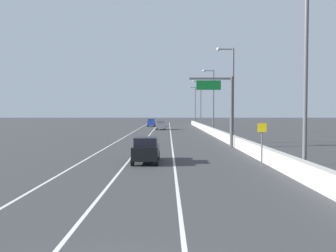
{
  "coord_description": "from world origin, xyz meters",
  "views": [
    {
      "loc": [
        1.05,
        -6.71,
        3.78
      ],
      "look_at": [
        1.14,
        48.53,
        1.57
      ],
      "focal_mm": 37.86,
      "sensor_mm": 36.0,
      "label": 1
    }
  ],
  "objects_px": {
    "overhead_sign_gantry": "(224,103)",
    "lamp_post_right_fifth": "(194,103)",
    "lamp_post_right_near": "(301,64)",
    "car_blue_2": "(151,123)",
    "lamp_post_right_second": "(230,89)",
    "car_black_1": "(146,150)",
    "car_gray_0": "(160,125)",
    "speed_advisory_sign": "(261,141)",
    "lamp_post_right_third": "(212,97)",
    "lamp_post_right_fourth": "(199,101)"
  },
  "relations": [
    {
      "from": "speed_advisory_sign",
      "to": "lamp_post_right_near",
      "type": "bearing_deg",
      "value": -72.57
    },
    {
      "from": "overhead_sign_gantry",
      "to": "lamp_post_right_fifth",
      "type": "distance_m",
      "value": 71.02
    },
    {
      "from": "lamp_post_right_near",
      "to": "car_black_1",
      "type": "xyz_separation_m",
      "value": [
        -9.3,
        5.91,
        -5.54
      ]
    },
    {
      "from": "car_gray_0",
      "to": "car_black_1",
      "type": "height_order",
      "value": "car_gray_0"
    },
    {
      "from": "car_gray_0",
      "to": "car_black_1",
      "type": "relative_size",
      "value": 0.94
    },
    {
      "from": "overhead_sign_gantry",
      "to": "car_gray_0",
      "type": "relative_size",
      "value": 1.78
    },
    {
      "from": "lamp_post_right_second",
      "to": "overhead_sign_gantry",
      "type": "bearing_deg",
      "value": -107.44
    },
    {
      "from": "speed_advisory_sign",
      "to": "lamp_post_right_fourth",
      "type": "bearing_deg",
      "value": 88.8
    },
    {
      "from": "lamp_post_right_near",
      "to": "lamp_post_right_second",
      "type": "height_order",
      "value": "same"
    },
    {
      "from": "speed_advisory_sign",
      "to": "lamp_post_right_near",
      "type": "relative_size",
      "value": 0.26
    },
    {
      "from": "car_black_1",
      "to": "lamp_post_right_fifth",
      "type": "bearing_deg",
      "value": 83.24
    },
    {
      "from": "lamp_post_right_fifth",
      "to": "car_blue_2",
      "type": "bearing_deg",
      "value": -126.17
    },
    {
      "from": "overhead_sign_gantry",
      "to": "lamp_post_right_third",
      "type": "bearing_deg",
      "value": 85.71
    },
    {
      "from": "lamp_post_right_near",
      "to": "car_gray_0",
      "type": "distance_m",
      "value": 55.55
    },
    {
      "from": "speed_advisory_sign",
      "to": "car_gray_0",
      "type": "bearing_deg",
      "value": 98.95
    },
    {
      "from": "speed_advisory_sign",
      "to": "lamp_post_right_fourth",
      "type": "height_order",
      "value": "lamp_post_right_fourth"
    },
    {
      "from": "overhead_sign_gantry",
      "to": "lamp_post_right_third",
      "type": "relative_size",
      "value": 0.65
    },
    {
      "from": "lamp_post_right_second",
      "to": "lamp_post_right_fourth",
      "type": "height_order",
      "value": "same"
    },
    {
      "from": "lamp_post_right_fourth",
      "to": "lamp_post_right_fifth",
      "type": "bearing_deg",
      "value": 89.08
    },
    {
      "from": "lamp_post_right_second",
      "to": "lamp_post_right_fifth",
      "type": "height_order",
      "value": "same"
    },
    {
      "from": "car_gray_0",
      "to": "car_black_1",
      "type": "distance_m",
      "value": 48.59
    },
    {
      "from": "lamp_post_right_fourth",
      "to": "car_blue_2",
      "type": "height_order",
      "value": "lamp_post_right_fourth"
    },
    {
      "from": "lamp_post_right_fourth",
      "to": "car_gray_0",
      "type": "bearing_deg",
      "value": -128.69
    },
    {
      "from": "overhead_sign_gantry",
      "to": "car_black_1",
      "type": "relative_size",
      "value": 1.67
    },
    {
      "from": "car_black_1",
      "to": "lamp_post_right_second",
      "type": "bearing_deg",
      "value": 60.35
    },
    {
      "from": "lamp_post_right_fifth",
      "to": "car_black_1",
      "type": "height_order",
      "value": "lamp_post_right_fifth"
    },
    {
      "from": "lamp_post_right_fifth",
      "to": "lamp_post_right_near",
      "type": "bearing_deg",
      "value": -90.29
    },
    {
      "from": "overhead_sign_gantry",
      "to": "car_blue_2",
      "type": "distance_m",
      "value": 55.09
    },
    {
      "from": "car_gray_0",
      "to": "car_blue_2",
      "type": "relative_size",
      "value": 1.0
    },
    {
      "from": "lamp_post_right_near",
      "to": "speed_advisory_sign",
      "type": "bearing_deg",
      "value": 107.43
    },
    {
      "from": "lamp_post_right_fifth",
      "to": "car_blue_2",
      "type": "distance_m",
      "value": 21.75
    },
    {
      "from": "lamp_post_right_fourth",
      "to": "lamp_post_right_near",
      "type": "bearing_deg",
      "value": -90.08
    },
    {
      "from": "speed_advisory_sign",
      "to": "lamp_post_right_near",
      "type": "xyz_separation_m",
      "value": [
        1.21,
        -3.86,
        4.73
      ]
    },
    {
      "from": "lamp_post_right_second",
      "to": "car_gray_0",
      "type": "xyz_separation_m",
      "value": [
        -9.07,
        32.47,
        -5.53
      ]
    },
    {
      "from": "car_black_1",
      "to": "lamp_post_right_third",
      "type": "bearing_deg",
      "value": 75.79
    },
    {
      "from": "overhead_sign_gantry",
      "to": "lamp_post_right_fifth",
      "type": "height_order",
      "value": "lamp_post_right_fifth"
    },
    {
      "from": "lamp_post_right_third",
      "to": "car_blue_2",
      "type": "relative_size",
      "value": 2.72
    },
    {
      "from": "lamp_post_right_third",
      "to": "lamp_post_right_fifth",
      "type": "bearing_deg",
      "value": 89.89
    },
    {
      "from": "lamp_post_right_third",
      "to": "car_black_1",
      "type": "height_order",
      "value": "lamp_post_right_third"
    },
    {
      "from": "car_blue_2",
      "to": "lamp_post_right_third",
      "type": "bearing_deg",
      "value": -65.51
    },
    {
      "from": "lamp_post_right_third",
      "to": "car_gray_0",
      "type": "distance_m",
      "value": 15.19
    },
    {
      "from": "lamp_post_right_third",
      "to": "lamp_post_right_fifth",
      "type": "height_order",
      "value": "same"
    },
    {
      "from": "overhead_sign_gantry",
      "to": "lamp_post_right_second",
      "type": "relative_size",
      "value": 0.65
    },
    {
      "from": "overhead_sign_gantry",
      "to": "speed_advisory_sign",
      "type": "relative_size",
      "value": 2.5
    },
    {
      "from": "lamp_post_right_third",
      "to": "car_gray_0",
      "type": "xyz_separation_m",
      "value": [
        -9.55,
        10.44,
        -5.53
      ]
    },
    {
      "from": "speed_advisory_sign",
      "to": "lamp_post_right_fourth",
      "type": "distance_m",
      "value": 62.43
    },
    {
      "from": "lamp_post_right_near",
      "to": "lamp_post_right_second",
      "type": "xyz_separation_m",
      "value": [
        -0.12,
        22.03,
        0.0
      ]
    },
    {
      "from": "car_blue_2",
      "to": "lamp_post_right_fifth",
      "type": "bearing_deg",
      "value": 53.83
    },
    {
      "from": "lamp_post_right_second",
      "to": "car_black_1",
      "type": "height_order",
      "value": "lamp_post_right_second"
    },
    {
      "from": "lamp_post_right_third",
      "to": "car_gray_0",
      "type": "bearing_deg",
      "value": 132.48
    }
  ]
}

